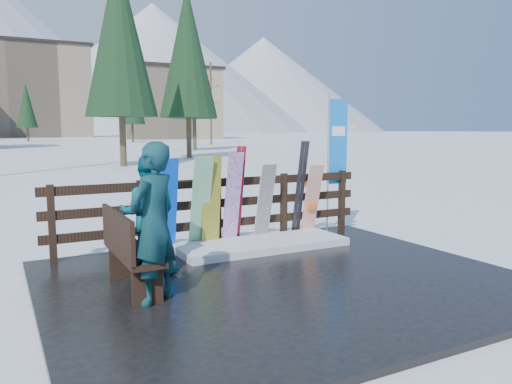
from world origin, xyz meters
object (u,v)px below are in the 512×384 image
bench (127,248)px  snowboard_1 (201,203)px  snowboard_2 (211,202)px  rental_flag (336,147)px  snowboard_3 (233,199)px  snowboard_4 (265,203)px  person_back (148,214)px  person_front (153,223)px  snowboard_5 (312,201)px  snowboard_0 (168,206)px

bench → snowboard_1: snowboard_1 is taller
snowboard_2 → rental_flag: (2.67, 0.27, 0.85)m
snowboard_1 → snowboard_3: bearing=-0.0°
snowboard_4 → person_back: 2.46m
snowboard_2 → rental_flag: size_ratio=0.59×
snowboard_2 → snowboard_3: 0.38m
snowboard_2 → person_front: size_ratio=0.84×
snowboard_1 → person_back: person_back is taller
snowboard_3 → snowboard_1: bearing=180.0°
bench → snowboard_5: bearing=22.3°
snowboard_4 → snowboard_2: bearing=180.0°
person_back → snowboard_4: bearing=-133.0°
snowboard_0 → snowboard_5: 2.69m
snowboard_2 → person_front: 2.59m
bench → snowboard_4: size_ratio=1.08×
snowboard_0 → snowboard_2: (0.73, -0.00, 0.01)m
snowboard_4 → snowboard_1: bearing=180.0°
snowboard_4 → person_back: (-2.28, -0.91, 0.13)m
snowboard_1 → person_front: bearing=-123.7°
snowboard_4 → person_front: size_ratio=0.77×
bench → snowboard_0: snowboard_0 is taller
snowboard_1 → person_back: size_ratio=0.96×
bench → snowboard_2: bearing=41.1°
snowboard_3 → bench: bearing=-144.4°
snowboard_0 → person_front: 2.23m
snowboard_4 → person_back: person_back is taller
snowboard_1 → person_front: person_front is taller
bench → snowboard_1: 2.17m
snowboard_3 → snowboard_5: 1.58m
snowboard_3 → rental_flag: 2.45m
snowboard_0 → rental_flag: 3.52m
snowboard_1 → snowboard_5: 2.14m
snowboard_4 → snowboard_0: bearing=180.0°
rental_flag → person_front: 4.88m
rental_flag → snowboard_3: bearing=-173.3°
snowboard_0 → rental_flag: size_ratio=0.59×
snowboard_0 → bench: bearing=-123.6°
person_back → snowboard_2: bearing=-119.6°
snowboard_2 → bench: bearing=-138.9°
snowboard_1 → rental_flag: bearing=5.4°
snowboard_3 → rental_flag: (2.29, 0.27, 0.82)m
rental_flag → person_front: bearing=-151.1°
person_front → snowboard_1: bearing=-158.0°
snowboard_4 → snowboard_5: bearing=0.0°
snowboard_0 → snowboard_2: 0.73m
snowboard_2 → person_back: size_ratio=0.95×
bench → rental_flag: 4.87m
snowboard_3 → person_front: size_ratio=0.88×
snowboard_1 → snowboard_2: 0.19m
snowboard_2 → snowboard_5: size_ratio=1.13×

